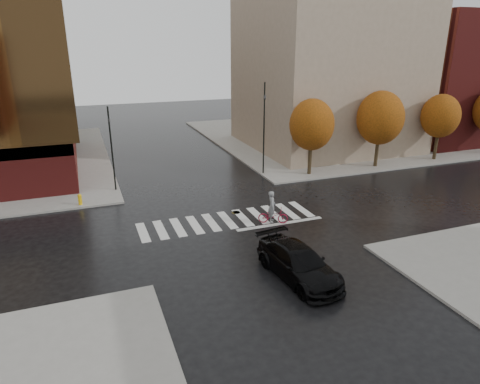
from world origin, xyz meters
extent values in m
plane|color=black|center=(0.00, 0.00, 0.00)|extent=(120.00, 120.00, 0.00)
cube|color=gray|center=(21.00, 21.00, 0.07)|extent=(30.00, 30.00, 0.15)
cube|color=silver|center=(0.00, 0.50, 0.01)|extent=(12.00, 3.00, 0.01)
cube|color=gray|center=(17.00, 17.00, 9.15)|extent=(16.00, 16.00, 18.00)
cube|color=maroon|center=(33.00, 16.00, 7.15)|extent=(14.00, 14.00, 14.00)
cube|color=gray|center=(-16.00, 37.00, 10.15)|extent=(14.00, 12.00, 20.00)
cylinder|color=black|center=(10.00, 7.40, 1.55)|extent=(0.32, 0.32, 2.80)
ellipsoid|color=#A84D10|center=(10.00, 7.40, 4.47)|extent=(3.80, 3.80, 4.37)
cylinder|color=black|center=(17.00, 7.40, 1.55)|extent=(0.32, 0.32, 2.80)
ellipsoid|color=#A84D10|center=(17.00, 7.40, 4.63)|extent=(4.20, 4.20, 4.83)
cylinder|color=black|center=(24.00, 7.40, 1.55)|extent=(0.32, 0.32, 2.80)
ellipsoid|color=#A84D10|center=(24.00, 7.40, 4.39)|extent=(3.60, 3.60, 4.14)
imported|color=black|center=(0.93, -7.60, 0.80)|extent=(2.88, 5.74, 1.60)
imported|color=maroon|center=(2.62, -1.00, 0.50)|extent=(2.02, 1.42, 1.01)
imported|color=gray|center=(2.52, -1.00, 1.16)|extent=(0.76, 0.88, 2.05)
cylinder|color=black|center=(-6.30, 9.00, 3.38)|extent=(0.12, 0.12, 6.46)
imported|color=black|center=(-6.30, 9.00, 5.73)|extent=(0.20, 0.19, 0.81)
cylinder|color=black|center=(6.30, 9.00, 4.06)|extent=(0.12, 0.12, 7.81)
imported|color=black|center=(6.30, 9.00, 6.89)|extent=(0.22, 0.24, 0.98)
cylinder|color=yellow|center=(-8.97, 6.50, 0.48)|extent=(0.26, 0.26, 0.65)
sphere|color=yellow|center=(-8.97, 6.50, 0.80)|extent=(0.28, 0.28, 0.28)
cylinder|color=#50431C|center=(0.99, 1.52, 0.01)|extent=(0.77, 0.77, 0.01)
camera|label=1|loc=(-8.38, -24.06, 11.12)|focal=32.00mm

